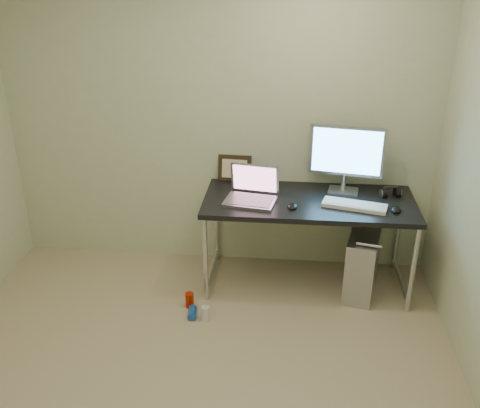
% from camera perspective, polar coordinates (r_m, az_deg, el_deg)
% --- Properties ---
extents(floor, '(3.50, 3.50, 0.00)m').
position_cam_1_polar(floor, '(3.45, -6.15, -20.32)').
color(floor, tan).
rests_on(floor, ground).
extents(wall_back, '(3.50, 0.02, 2.50)m').
position_cam_1_polar(wall_back, '(4.33, -2.35, 8.85)').
color(wall_back, beige).
rests_on(wall_back, ground).
extents(desk, '(1.62, 0.71, 0.75)m').
position_cam_1_polar(desk, '(4.16, 7.34, -0.50)').
color(desk, black).
rests_on(desk, ground).
extents(tower_computer, '(0.32, 0.53, 0.55)m').
position_cam_1_polar(tower_computer, '(4.32, 12.91, -6.16)').
color(tower_computer, '#B5B4BA').
rests_on(tower_computer, ground).
extents(cable_a, '(0.01, 0.16, 0.69)m').
position_cam_1_polar(cable_a, '(4.59, 11.95, -2.16)').
color(cable_a, black).
rests_on(cable_a, ground).
extents(cable_b, '(0.02, 0.11, 0.71)m').
position_cam_1_polar(cable_b, '(4.59, 13.06, -2.54)').
color(cable_b, black).
rests_on(cable_b, ground).
extents(can_red, '(0.07, 0.07, 0.12)m').
position_cam_1_polar(can_red, '(4.16, -5.40, -10.16)').
color(can_red, '#AC1D03').
rests_on(can_red, ground).
extents(can_white, '(0.08, 0.08, 0.11)m').
position_cam_1_polar(can_white, '(4.02, -3.69, -11.57)').
color(can_white, silver).
rests_on(can_white, ground).
extents(can_blue, '(0.08, 0.13, 0.07)m').
position_cam_1_polar(can_blue, '(4.07, -5.09, -11.48)').
color(can_blue, blue).
rests_on(can_blue, ground).
extents(laptop, '(0.42, 0.37, 0.26)m').
position_cam_1_polar(laptop, '(4.07, 1.27, 1.26)').
color(laptop, '#AAA9B0').
rests_on(laptop, desk).
extents(monitor, '(0.57, 0.20, 0.54)m').
position_cam_1_polar(monitor, '(4.21, 11.26, 5.25)').
color(monitor, '#AAA9B0').
rests_on(monitor, desk).
extents(keyboard, '(0.49, 0.26, 0.03)m').
position_cam_1_polar(keyboard, '(4.06, 12.11, -0.15)').
color(keyboard, silver).
rests_on(keyboard, desk).
extents(mouse_right, '(0.10, 0.13, 0.04)m').
position_cam_1_polar(mouse_right, '(4.07, 16.32, -0.47)').
color(mouse_right, black).
rests_on(mouse_right, desk).
extents(mouse_left, '(0.09, 0.12, 0.04)m').
position_cam_1_polar(mouse_left, '(3.98, 5.67, -0.13)').
color(mouse_left, black).
rests_on(mouse_left, desk).
extents(headphones, '(0.16, 0.10, 0.10)m').
position_cam_1_polar(headphones, '(4.31, 15.74, 1.15)').
color(headphones, black).
rests_on(headphones, desk).
extents(picture_frame, '(0.28, 0.10, 0.22)m').
position_cam_1_polar(picture_frame, '(4.41, -0.58, 3.84)').
color(picture_frame, black).
rests_on(picture_frame, desk).
extents(webcam, '(0.04, 0.03, 0.11)m').
position_cam_1_polar(webcam, '(4.33, 1.65, 3.00)').
color(webcam, silver).
rests_on(webcam, desk).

